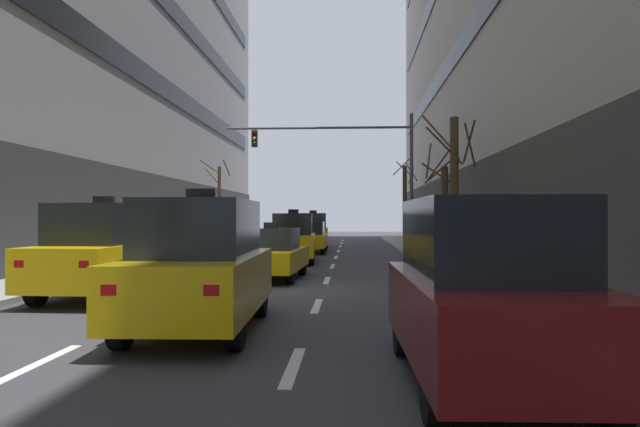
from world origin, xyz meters
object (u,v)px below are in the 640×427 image
Objects in this scene: taxi_driving_0 at (293,238)px; taxi_driving_6 at (201,266)px; taxi_driving_3 at (309,237)px; taxi_driving_4 at (199,246)px; taxi_driving_1 at (272,254)px; street_tree_2 at (405,202)px; street_tree_0 at (454,188)px; street_tree_3 at (219,202)px; taxi_driving_5 at (313,230)px; taxi_driving_2 at (104,251)px; car_parked_0 at (485,291)px; traffic_signal_0 at (356,158)px; street_tree_1 at (444,209)px.

taxi_driving_0 is 14.40m from taxi_driving_6.
taxi_driving_4 is at bearing -112.54° from taxi_driving_3.
taxi_driving_6 is (-0.08, -8.01, 0.32)m from taxi_driving_1.
taxi_driving_0 reaches higher than taxi_driving_1.
street_tree_2 is at bearing 56.98° from taxi_driving_3.
street_tree_2 reaches higher than street_tree_0.
taxi_driving_3 is 0.82× the size of street_tree_3.
taxi_driving_6 is at bearing -90.22° from taxi_driving_5.
street_tree_3 is at bearing 178.21° from taxi_driving_5.
taxi_driving_2 is at bearing -101.77° from taxi_driving_3.
taxi_driving_5 is 0.74× the size of street_tree_2.
car_parked_0 is 0.81× the size of street_tree_0.
taxi_driving_4 reaches higher than taxi_driving_1.
street_tree_2 is at bearing 30.07° from taxi_driving_5.
traffic_signal_0 reaches higher than street_tree_3.
taxi_driving_6 is 0.85× the size of street_tree_3.
taxi_driving_3 reaches higher than taxi_driving_1.
taxi_driving_4 is 12.82m from taxi_driving_6.
traffic_signal_0 is at bearing 76.76° from taxi_driving_1.
street_tree_2 is (0.03, 16.88, 0.70)m from street_tree_1.
taxi_driving_1 is 12.98m from taxi_driving_3.
taxi_driving_0 is 0.46× the size of traffic_signal_0.
traffic_signal_0 is at bearing 61.77° from taxi_driving_0.
street_tree_0 reaches higher than taxi_driving_4.
taxi_driving_0 is 0.97× the size of taxi_driving_3.
taxi_driving_4 is at bearing -118.18° from street_tree_2.
taxi_driving_1 is at bearing 110.11° from car_parked_0.
street_tree_1 is at bearing -90.11° from street_tree_2.
taxi_driving_4 is 10.10m from traffic_signal_0.
taxi_driving_4 is at bearing 115.94° from car_parked_0.
street_tree_3 is (-6.02, 0.19, 1.78)m from taxi_driving_5.
street_tree_2 is (6.06, 15.70, 1.91)m from taxi_driving_0.
taxi_driving_3 is 11.76m from street_tree_0.
taxi_driving_4 is (-0.00, 8.54, -0.30)m from taxi_driving_2.
street_tree_3 reaches higher than car_parked_0.
street_tree_0 reaches higher than car_parked_0.
taxi_driving_0 is 0.80× the size of street_tree_0.
traffic_signal_0 is at bearing -40.64° from street_tree_3.
taxi_driving_6 reaches higher than car_parked_0.
taxi_driving_0 reaches higher than taxi_driving_3.
taxi_driving_6 is at bearing -101.56° from street_tree_2.
street_tree_3 is at bearing 102.47° from taxi_driving_6.
traffic_signal_0 is (2.65, 4.94, 3.82)m from taxi_driving_0.
street_tree_0 is at bearing -89.52° from street_tree_1.
taxi_driving_2 is 0.85× the size of street_tree_3.
taxi_driving_1 is at bearing -90.14° from taxi_driving_0.
street_tree_1 is (6.03, -1.18, 1.21)m from taxi_driving_0.
taxi_driving_1 is at bearing -90.06° from taxi_driving_5.
taxi_driving_5 is at bearing 110.05° from traffic_signal_0.
taxi_driving_4 is 0.47× the size of traffic_signal_0.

